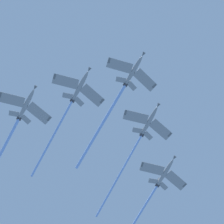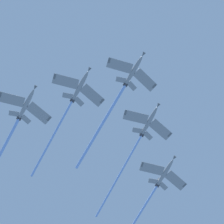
% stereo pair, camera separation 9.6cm
% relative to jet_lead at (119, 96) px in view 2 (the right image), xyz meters
% --- Properties ---
extents(jet_lead, '(20.18, 48.52, 10.62)m').
position_rel_jet_lead_xyz_m(jet_lead, '(0.00, 0.00, 0.00)').
color(jet_lead, gray).
extents(jet_left_wing, '(20.14, 48.54, 11.52)m').
position_rel_jet_lead_xyz_m(jet_left_wing, '(-15.23, -8.95, -2.13)').
color(jet_left_wing, gray).
extents(jet_right_wing, '(20.16, 44.24, 10.57)m').
position_rel_jet_lead_xyz_m(jet_right_wing, '(13.52, -9.71, -3.27)').
color(jet_right_wing, gray).
extents(jet_left_outer, '(20.17, 45.79, 9.47)m').
position_rel_jet_lead_xyz_m(jet_left_outer, '(-31.16, -22.55, -5.67)').
color(jet_left_outer, gray).
extents(jet_right_outer, '(20.16, 50.76, 11.83)m').
position_rel_jet_lead_xyz_m(jet_right_outer, '(25.92, -29.91, -6.76)').
color(jet_right_outer, gray).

